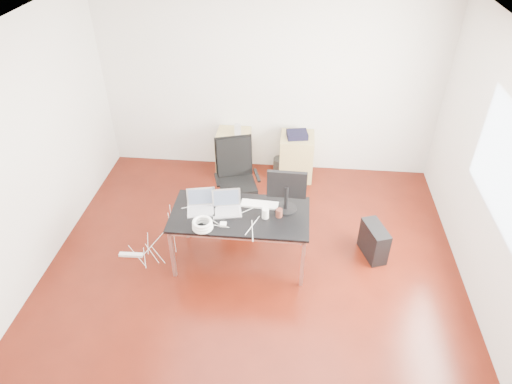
# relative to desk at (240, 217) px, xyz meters

# --- Properties ---
(room_shell) EXTENTS (5.00, 5.00, 5.00)m
(room_shell) POSITION_rel_desk_xyz_m (0.20, -0.27, 0.73)
(room_shell) COLOR #3C0E06
(room_shell) RESTS_ON ground
(desk) EXTENTS (1.60, 0.80, 0.73)m
(desk) POSITION_rel_desk_xyz_m (0.00, 0.00, 0.00)
(desk) COLOR black
(desk) RESTS_ON ground
(office_chair) EXTENTS (0.60, 0.61, 1.08)m
(office_chair) POSITION_rel_desk_xyz_m (-0.18, 0.98, -0.07)
(office_chair) COLOR black
(office_chair) RESTS_ON ground
(filing_cabinet_left) EXTENTS (0.50, 0.50, 0.70)m
(filing_cabinet_left) POSITION_rel_desk_xyz_m (-0.35, 1.96, -0.33)
(filing_cabinet_left) COLOR #A38D51
(filing_cabinet_left) RESTS_ON ground
(filing_cabinet_right) EXTENTS (0.50, 0.50, 0.70)m
(filing_cabinet_right) POSITION_rel_desk_xyz_m (0.62, 1.96, -0.33)
(filing_cabinet_right) COLOR #A38D51
(filing_cabinet_right) RESTS_ON ground
(pc_tower) EXTENTS (0.34, 0.49, 0.44)m
(pc_tower) POSITION_rel_desk_xyz_m (1.63, 0.25, -0.46)
(pc_tower) COLOR black
(pc_tower) RESTS_ON ground
(wastebasket) EXTENTS (0.29, 0.29, 0.28)m
(wastebasket) POSITION_rel_desk_xyz_m (0.39, 1.98, -0.54)
(wastebasket) COLOR black
(wastebasket) RESTS_ON ground
(power_strip) EXTENTS (0.30, 0.07, 0.04)m
(power_strip) POSITION_rel_desk_xyz_m (-1.39, -0.07, -0.66)
(power_strip) COLOR white
(power_strip) RESTS_ON ground
(laptop_left) EXTENTS (0.38, 0.32, 0.23)m
(laptop_left) POSITION_rel_desk_xyz_m (-0.46, 0.04, 0.11)
(laptop_left) COLOR silver
(laptop_left) RESTS_ON desk
(laptop_right) EXTENTS (0.38, 0.32, 0.23)m
(laptop_right) POSITION_rel_desk_xyz_m (-0.16, 0.04, 0.11)
(laptop_right) COLOR silver
(laptop_right) RESTS_ON desk
(monitor) EXTENTS (0.45, 0.26, 0.51)m
(monitor) POSITION_rel_desk_xyz_m (0.52, 0.15, 0.34)
(monitor) COLOR black
(monitor) RESTS_ON desk
(keyboard) EXTENTS (0.45, 0.17, 0.02)m
(keyboard) POSITION_rel_desk_xyz_m (0.21, 0.18, 0.06)
(keyboard) COLOR white
(keyboard) RESTS_ON desk
(cup_white) EXTENTS (0.10, 0.10, 0.12)m
(cup_white) POSITION_rel_desk_xyz_m (0.30, -0.04, 0.11)
(cup_white) COLOR white
(cup_white) RESTS_ON desk
(cup_brown) EXTENTS (0.08, 0.08, 0.10)m
(cup_brown) POSITION_rel_desk_xyz_m (0.45, -0.01, 0.10)
(cup_brown) COLOR #54271D
(cup_brown) RESTS_ON desk
(cable_coil) EXTENTS (0.24, 0.24, 0.11)m
(cable_coil) POSITION_rel_desk_xyz_m (-0.38, -0.30, 0.11)
(cable_coil) COLOR white
(cable_coil) RESTS_ON desk
(power_adapter) EXTENTS (0.07, 0.07, 0.03)m
(power_adapter) POSITION_rel_desk_xyz_m (-0.16, -0.23, 0.07)
(power_adapter) COLOR white
(power_adapter) RESTS_ON desk
(speaker) EXTENTS (0.09, 0.08, 0.18)m
(speaker) POSITION_rel_desk_xyz_m (-0.27, 1.90, 0.11)
(speaker) COLOR #9E9E9E
(speaker) RESTS_ON filing_cabinet_left
(navy_garment) EXTENTS (0.34, 0.29, 0.09)m
(navy_garment) POSITION_rel_desk_xyz_m (0.61, 1.93, 0.07)
(navy_garment) COLOR black
(navy_garment) RESTS_ON filing_cabinet_right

